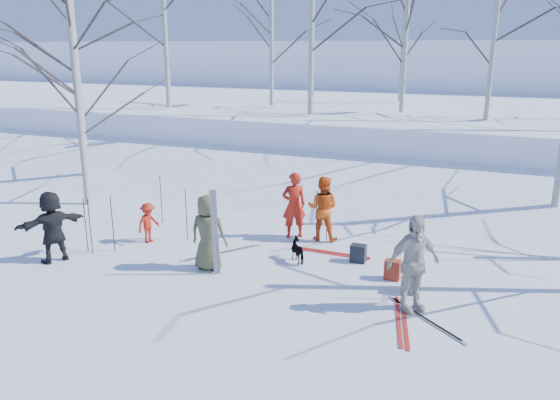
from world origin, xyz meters
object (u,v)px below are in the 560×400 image
at_px(skier_red_seated, 148,223).
at_px(backpack_dark, 358,253).
at_px(skier_grey_west, 52,226).
at_px(skier_cream_east, 413,264).
at_px(skier_red_north, 294,205).
at_px(backpack_grey, 409,284).
at_px(skier_olive_center, 208,232).
at_px(dog, 299,250).
at_px(skier_redor_behind, 323,208).
at_px(backpack_red, 392,270).

height_order(skier_red_seated, backpack_dark, skier_red_seated).
distance_m(skier_red_seated, skier_grey_west, 2.23).
distance_m(skier_cream_east, backpack_dark, 2.52).
height_order(skier_red_north, backpack_grey, skier_red_north).
bearing_deg(skier_olive_center, skier_red_seated, -26.53).
xyz_separation_m(skier_olive_center, dog, (1.67, 1.14, -0.57)).
bearing_deg(skier_redor_behind, skier_cream_east, 127.42).
relative_size(skier_cream_east, backpack_dark, 4.57).
bearing_deg(skier_grey_west, skier_red_seated, 173.85).
bearing_deg(skier_red_seated, backpack_dark, -70.13).
bearing_deg(backpack_red, skier_redor_behind, 140.06).
xyz_separation_m(skier_red_north, backpack_red, (2.85, -1.68, -0.63)).
xyz_separation_m(skier_olive_center, skier_red_seated, (-2.21, 0.90, -0.33)).
bearing_deg(backpack_dark, skier_red_north, 152.56).
height_order(skier_redor_behind, skier_cream_east, skier_cream_east).
distance_m(backpack_red, backpack_dark, 1.12).
xyz_separation_m(skier_red_seated, backpack_red, (6.02, 0.07, -0.30)).
bearing_deg(backpack_grey, skier_red_seated, 175.78).
relative_size(skier_olive_center, skier_grey_west, 1.02).
bearing_deg(backpack_grey, backpack_red, 129.32).
bearing_deg(skier_olive_center, backpack_dark, -154.95).
relative_size(skier_red_seated, backpack_red, 2.41).
bearing_deg(skier_grey_west, backpack_red, 132.45).
xyz_separation_m(skier_red_north, skier_red_seated, (-3.17, -1.74, -0.34)).
xyz_separation_m(skier_cream_east, skier_grey_west, (-7.83, -0.66, -0.10)).
xyz_separation_m(skier_redor_behind, skier_grey_west, (-5.13, -3.67, 0.00)).
relative_size(skier_redor_behind, skier_grey_west, 1.00).
bearing_deg(skier_redor_behind, backpack_red, 135.68).
xyz_separation_m(backpack_red, backpack_grey, (0.44, -0.54, -0.02)).
xyz_separation_m(skier_red_seated, dog, (3.88, 0.23, -0.24)).
bearing_deg(skier_cream_east, backpack_grey, 57.90).
xyz_separation_m(skier_red_north, skier_redor_behind, (0.73, 0.09, -0.03)).
distance_m(skier_red_seated, dog, 3.89).
bearing_deg(backpack_grey, skier_cream_east, -79.07).
height_order(skier_cream_east, dog, skier_cream_east).
distance_m(skier_olive_center, skier_grey_west, 3.57).
distance_m(dog, backpack_grey, 2.68).
bearing_deg(skier_redor_behind, skier_red_seated, 20.83).
distance_m(dog, backpack_red, 2.14).
bearing_deg(skier_olive_center, skier_red_north, -114.25).
bearing_deg(skier_red_north, backpack_grey, 112.02).
distance_m(skier_red_north, skier_redor_behind, 0.74).
bearing_deg(skier_grey_west, skier_red_north, 156.86).
relative_size(skier_olive_center, backpack_red, 3.99).
xyz_separation_m(skier_cream_east, backpack_dark, (-1.48, 1.91, -0.71)).
distance_m(skier_red_seated, skier_cream_east, 6.71).
distance_m(skier_olive_center, backpack_red, 3.98).
distance_m(skier_redor_behind, skier_grey_west, 6.31).
xyz_separation_m(skier_redor_behind, backpack_grey, (2.56, -2.31, -0.62)).
bearing_deg(dog, skier_olive_center, -13.31).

